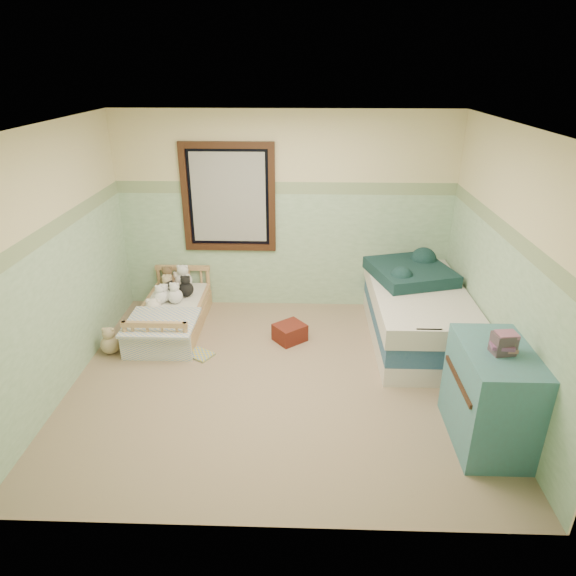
{
  "coord_description": "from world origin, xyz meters",
  "views": [
    {
      "loc": [
        0.24,
        -4.3,
        2.98
      ],
      "look_at": [
        0.08,
        0.35,
        0.88
      ],
      "focal_mm": 31.17,
      "sensor_mm": 36.0,
      "label": 1
    }
  ],
  "objects_px": {
    "red_pillow": "(290,332)",
    "floor_book": "(200,355)",
    "dresser": "(490,396)",
    "plush_floor_cream": "(155,319)",
    "toddler_bed_frame": "(173,321)",
    "twin_bed_frame": "(414,330)",
    "plush_floor_tan": "(110,344)"
  },
  "relations": [
    {
      "from": "plush_floor_tan",
      "to": "red_pillow",
      "type": "xyz_separation_m",
      "value": [
        2.0,
        0.34,
        -0.01
      ]
    },
    {
      "from": "dresser",
      "to": "floor_book",
      "type": "distance_m",
      "value": 3.02
    },
    {
      "from": "floor_book",
      "to": "plush_floor_cream",
      "type": "bearing_deg",
      "value": 169.22
    },
    {
      "from": "twin_bed_frame",
      "to": "red_pillow",
      "type": "height_order",
      "value": "twin_bed_frame"
    },
    {
      "from": "toddler_bed_frame",
      "to": "plush_floor_cream",
      "type": "height_order",
      "value": "plush_floor_cream"
    },
    {
      "from": "toddler_bed_frame",
      "to": "red_pillow",
      "type": "height_order",
      "value": "red_pillow"
    },
    {
      "from": "dresser",
      "to": "floor_book",
      "type": "height_order",
      "value": "dresser"
    },
    {
      "from": "plush_floor_tan",
      "to": "twin_bed_frame",
      "type": "height_order",
      "value": "twin_bed_frame"
    },
    {
      "from": "red_pillow",
      "to": "floor_book",
      "type": "bearing_deg",
      "value": -159.34
    },
    {
      "from": "toddler_bed_frame",
      "to": "dresser",
      "type": "xyz_separation_m",
      "value": [
        3.16,
        -1.88,
        0.35
      ]
    },
    {
      "from": "plush_floor_cream",
      "to": "dresser",
      "type": "relative_size",
      "value": 0.31
    },
    {
      "from": "toddler_bed_frame",
      "to": "red_pillow",
      "type": "xyz_separation_m",
      "value": [
        1.44,
        -0.25,
        0.01
      ]
    },
    {
      "from": "plush_floor_tan",
      "to": "red_pillow",
      "type": "height_order",
      "value": "plush_floor_tan"
    },
    {
      "from": "dresser",
      "to": "red_pillow",
      "type": "relative_size",
      "value": 2.71
    },
    {
      "from": "twin_bed_frame",
      "to": "floor_book",
      "type": "xyz_separation_m",
      "value": [
        -2.45,
        -0.46,
        -0.1
      ]
    },
    {
      "from": "red_pillow",
      "to": "floor_book",
      "type": "relative_size",
      "value": 1.19
    },
    {
      "from": "plush_floor_cream",
      "to": "plush_floor_tan",
      "type": "height_order",
      "value": "plush_floor_cream"
    },
    {
      "from": "toddler_bed_frame",
      "to": "red_pillow",
      "type": "relative_size",
      "value": 4.39
    },
    {
      "from": "toddler_bed_frame",
      "to": "plush_floor_tan",
      "type": "bearing_deg",
      "value": -133.07
    },
    {
      "from": "plush_floor_tan",
      "to": "red_pillow",
      "type": "bearing_deg",
      "value": 9.77
    },
    {
      "from": "plush_floor_tan",
      "to": "floor_book",
      "type": "height_order",
      "value": "plush_floor_tan"
    },
    {
      "from": "toddler_bed_frame",
      "to": "red_pillow",
      "type": "distance_m",
      "value": 1.46
    },
    {
      "from": "twin_bed_frame",
      "to": "dresser",
      "type": "bearing_deg",
      "value": -81.31
    },
    {
      "from": "plush_floor_cream",
      "to": "floor_book",
      "type": "bearing_deg",
      "value": -42.23
    },
    {
      "from": "plush_floor_tan",
      "to": "plush_floor_cream",
      "type": "bearing_deg",
      "value": 58.17
    },
    {
      "from": "plush_floor_cream",
      "to": "red_pillow",
      "type": "relative_size",
      "value": 0.84
    },
    {
      "from": "twin_bed_frame",
      "to": "dresser",
      "type": "height_order",
      "value": "dresser"
    },
    {
      "from": "floor_book",
      "to": "twin_bed_frame",
      "type": "bearing_deg",
      "value": 42.09
    },
    {
      "from": "red_pillow",
      "to": "floor_book",
      "type": "height_order",
      "value": "red_pillow"
    },
    {
      "from": "dresser",
      "to": "red_pillow",
      "type": "xyz_separation_m",
      "value": [
        -1.72,
        1.63,
        -0.34
      ]
    },
    {
      "from": "toddler_bed_frame",
      "to": "dresser",
      "type": "height_order",
      "value": "dresser"
    },
    {
      "from": "plush_floor_cream",
      "to": "floor_book",
      "type": "height_order",
      "value": "plush_floor_cream"
    }
  ]
}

